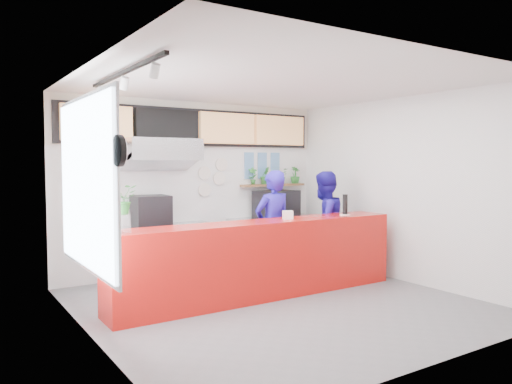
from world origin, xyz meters
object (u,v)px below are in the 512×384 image
staff_right (324,223)px  staff_center (273,228)px  service_counter (262,259)px  panini_oven (151,211)px  pepper_mill (345,204)px  espresso_machine (277,204)px

staff_right → staff_center: bearing=-5.1°
service_counter → staff_center: (0.57, 0.53, 0.36)m
panini_oven → staff_right: 2.92m
staff_center → pepper_mill: staff_center is taller
service_counter → pepper_mill: (1.58, -0.03, 0.72)m
espresso_machine → staff_center: staff_center is taller
service_counter → staff_center: size_ratio=2.48×
service_counter → espresso_machine: size_ratio=5.75×
espresso_machine → staff_right: bearing=-97.3°
staff_right → pepper_mill: staff_right is taller
staff_center → staff_right: bearing=-179.1°
staff_right → service_counter: bearing=10.9°
panini_oven → espresso_machine: bearing=4.3°
panini_oven → staff_right: bearing=-19.9°
service_counter → panini_oven: size_ratio=8.06×
service_counter → staff_center: bearing=43.1°
panini_oven → pepper_mill: 3.14m
panini_oven → staff_center: (1.53, -1.27, -0.24)m
panini_oven → pepper_mill: (2.54, -1.83, 0.12)m
service_counter → panini_oven: panini_oven is taller
staff_right → pepper_mill: size_ratio=5.67×
staff_right → espresso_machine: bearing=-91.9°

